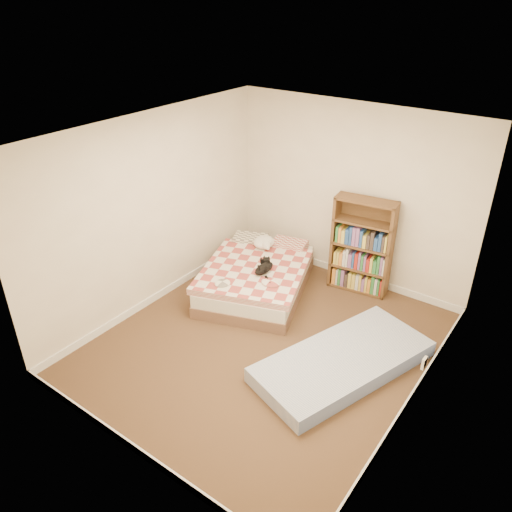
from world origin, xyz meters
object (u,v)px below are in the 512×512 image
Objects in this scene: bookshelf at (361,256)px; white_dog at (264,242)px; bed at (258,276)px; floor_mattress at (343,362)px; black_cat at (265,267)px.

bookshelf is 1.38m from white_dog.
white_dog reaches higher than bed.
black_cat reaches higher than floor_mattress.
white_dog is (-0.41, 0.55, 0.02)m from black_cat.
bed is 3.60× the size of black_cat.
white_dog is (-0.19, 0.41, 0.29)m from bed.
black_cat is at bearing -139.43° from bookshelf.
floor_mattress is 5.64× the size of white_dog.
bed is at bearing -149.57° from bookshelf.
white_dog is at bearing -168.39° from bookshelf.
bed is 0.37m from black_cat.
bed reaches higher than floor_mattress.
bookshelf is 0.66× the size of floor_mattress.
bed is at bearing -72.28° from white_dog.
white_dog reaches higher than floor_mattress.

